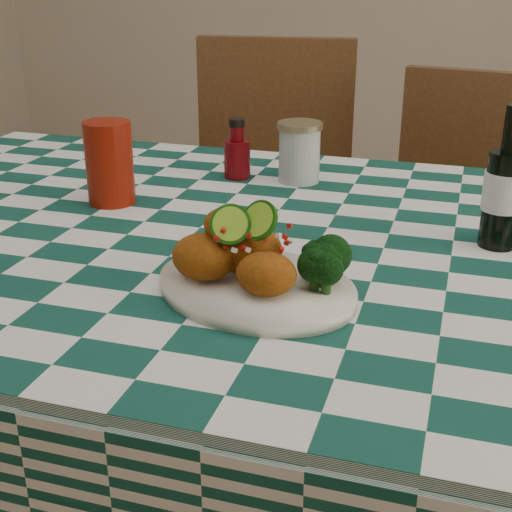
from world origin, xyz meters
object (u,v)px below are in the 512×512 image
(ketchup_bottle, at_px, (237,148))
(plate, at_px, (256,287))
(dining_table, at_px, (258,432))
(mason_jar, at_px, (299,152))
(red_tumbler, at_px, (109,163))
(fried_chicken_pile, at_px, (249,244))
(wooden_chair_left, at_px, (265,228))
(beer_bottle, at_px, (506,178))
(wooden_chair_right, at_px, (455,272))

(ketchup_bottle, bearing_deg, plate, -68.86)
(dining_table, bearing_deg, plate, -73.85)
(ketchup_bottle, distance_m, mason_jar, 0.13)
(red_tumbler, distance_m, mason_jar, 0.38)
(fried_chicken_pile, height_order, red_tumbler, red_tumbler)
(ketchup_bottle, bearing_deg, red_tumbler, -127.20)
(mason_jar, bearing_deg, wooden_chair_left, 114.06)
(fried_chicken_pile, distance_m, beer_bottle, 0.42)
(beer_bottle, bearing_deg, wooden_chair_left, 129.80)
(wooden_chair_right, bearing_deg, plate, -96.71)
(beer_bottle, distance_m, wooden_chair_right, 0.75)
(ketchup_bottle, height_order, beer_bottle, beer_bottle)
(dining_table, relative_size, beer_bottle, 7.51)
(dining_table, height_order, beer_bottle, beer_bottle)
(dining_table, height_order, ketchup_bottle, ketchup_bottle)
(dining_table, relative_size, wooden_chair_right, 1.76)
(beer_bottle, relative_size, wooden_chair_left, 0.22)
(plate, distance_m, red_tumbler, 0.47)
(dining_table, height_order, red_tumbler, red_tumbler)
(plate, relative_size, beer_bottle, 1.30)
(dining_table, relative_size, plate, 5.80)
(fried_chicken_pile, distance_m, wooden_chair_left, 1.08)
(fried_chicken_pile, xyz_separation_m, wooden_chair_left, (-0.27, 0.98, -0.36))
(fried_chicken_pile, bearing_deg, wooden_chair_left, 105.16)
(dining_table, distance_m, ketchup_bottle, 0.56)
(plate, xyz_separation_m, wooden_chair_left, (-0.27, 0.98, -0.30))
(fried_chicken_pile, distance_m, mason_jar, 0.53)
(beer_bottle, bearing_deg, dining_table, -170.44)
(mason_jar, xyz_separation_m, beer_bottle, (0.38, -0.25, 0.05))
(fried_chicken_pile, bearing_deg, mason_jar, 96.74)
(red_tumbler, xyz_separation_m, ketchup_bottle, (0.17, 0.22, -0.01))
(dining_table, xyz_separation_m, wooden_chair_right, (0.32, 0.68, 0.08))
(fried_chicken_pile, bearing_deg, red_tumbler, 140.99)
(dining_table, bearing_deg, wooden_chair_right, 64.96)
(plate, bearing_deg, beer_bottle, 41.65)
(dining_table, relative_size, ketchup_bottle, 13.71)
(plate, distance_m, fried_chicken_pile, 0.06)
(beer_bottle, bearing_deg, plate, -138.35)
(ketchup_bottle, distance_m, beer_bottle, 0.56)
(mason_jar, distance_m, beer_bottle, 0.46)
(fried_chicken_pile, relative_size, beer_bottle, 0.75)
(plate, height_order, red_tumbler, red_tumbler)
(fried_chicken_pile, bearing_deg, ketchup_bottle, 110.26)
(ketchup_bottle, xyz_separation_m, mason_jar, (0.13, 0.01, -0.00))
(dining_table, bearing_deg, wooden_chair_left, 105.51)
(red_tumbler, relative_size, ketchup_bottle, 1.24)
(fried_chicken_pile, xyz_separation_m, beer_bottle, (0.32, 0.28, 0.04))
(dining_table, height_order, wooden_chair_left, wooden_chair_left)
(dining_table, xyz_separation_m, fried_chicken_pile, (0.05, -0.21, 0.46))
(plate, height_order, beer_bottle, beer_bottle)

